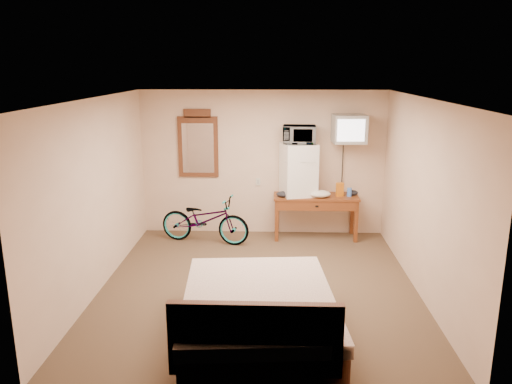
% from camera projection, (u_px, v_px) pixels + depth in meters
% --- Properties ---
extents(room, '(4.60, 4.64, 2.50)m').
position_uv_depth(room, '(259.00, 197.00, 6.41)').
color(room, '#4C3526').
rests_on(room, ground).
extents(desk, '(1.43, 0.56, 0.75)m').
position_uv_depth(desk, '(316.00, 202.00, 8.46)').
color(desk, brown).
rests_on(desk, floor).
extents(mini_fridge, '(0.65, 0.64, 0.88)m').
position_uv_depth(mini_fridge, '(299.00, 169.00, 8.40)').
color(mini_fridge, white).
rests_on(mini_fridge, desk).
extents(microwave, '(0.55, 0.39, 0.30)m').
position_uv_depth(microwave, '(299.00, 135.00, 8.25)').
color(microwave, white).
rests_on(microwave, mini_fridge).
extents(snack_bag, '(0.13, 0.10, 0.23)m').
position_uv_depth(snack_bag, '(340.00, 189.00, 8.39)').
color(snack_bag, orange).
rests_on(snack_bag, desk).
extents(blue_cup, '(0.08, 0.08, 0.14)m').
position_uv_depth(blue_cup, '(349.00, 192.00, 8.40)').
color(blue_cup, '#457DEC').
rests_on(blue_cup, desk).
extents(cloth_cream, '(0.37, 0.29, 0.12)m').
position_uv_depth(cloth_cream, '(320.00, 194.00, 8.34)').
color(cloth_cream, silver).
rests_on(cloth_cream, desk).
extents(cloth_dark_a, '(0.25, 0.19, 0.10)m').
position_uv_depth(cloth_dark_a, '(284.00, 194.00, 8.36)').
color(cloth_dark_a, black).
rests_on(cloth_dark_a, desk).
extents(cloth_dark_b, '(0.19, 0.16, 0.09)m').
position_uv_depth(cloth_dark_b, '(352.00, 193.00, 8.47)').
color(cloth_dark_b, black).
rests_on(cloth_dark_b, desk).
extents(crt_television, '(0.55, 0.61, 0.46)m').
position_uv_depth(crt_television, '(349.00, 129.00, 8.16)').
color(crt_television, black).
rests_on(crt_television, room).
extents(wall_mirror, '(0.69, 0.04, 1.17)m').
position_uv_depth(wall_mirror, '(198.00, 144.00, 8.57)').
color(wall_mirror, '#5C2F1A').
rests_on(wall_mirror, room).
extents(bicycle, '(1.60, 0.84, 0.80)m').
position_uv_depth(bicycle, '(205.00, 219.00, 8.31)').
color(bicycle, black).
rests_on(bicycle, floor).
extents(bed, '(1.74, 2.21, 0.90)m').
position_uv_depth(bed, '(258.00, 317.00, 5.31)').
color(bed, '#5C2F1A').
rests_on(bed, floor).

